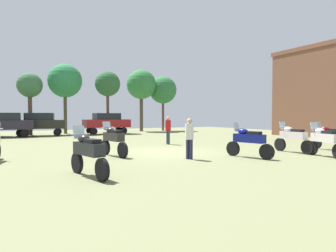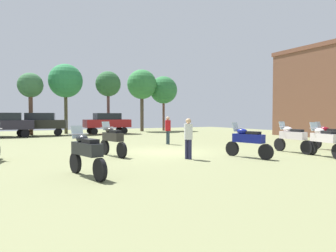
# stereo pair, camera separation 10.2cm
# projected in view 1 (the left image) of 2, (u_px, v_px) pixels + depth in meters

# --- Properties ---
(ground_plane) EXTENTS (44.00, 52.00, 0.02)m
(ground_plane) POSITION_uv_depth(u_px,v_px,m) (165.00, 152.00, 14.98)
(ground_plane) COLOR #71744D
(motorcycle_1) EXTENTS (0.62, 2.09, 1.45)m
(motorcycle_1) POSITION_uv_depth(u_px,v_px,m) (329.00, 136.00, 15.84)
(motorcycle_1) COLOR black
(motorcycle_1) RESTS_ON ground
(motorcycle_2) EXTENTS (0.73, 2.15, 1.48)m
(motorcycle_2) POSITION_uv_depth(u_px,v_px,m) (324.00, 140.00, 13.21)
(motorcycle_2) COLOR black
(motorcycle_2) RESTS_ON ground
(motorcycle_4) EXTENTS (0.62, 2.26, 1.48)m
(motorcycle_4) POSITION_uv_depth(u_px,v_px,m) (293.00, 137.00, 14.76)
(motorcycle_4) COLOR black
(motorcycle_4) RESTS_ON ground
(motorcycle_5) EXTENTS (0.73, 2.22, 1.47)m
(motorcycle_5) POSITION_uv_depth(u_px,v_px,m) (88.00, 152.00, 8.91)
(motorcycle_5) COLOR black
(motorcycle_5) RESTS_ON ground
(motorcycle_6) EXTENTS (0.77, 2.24, 1.48)m
(motorcycle_6) POSITION_uv_depth(u_px,v_px,m) (249.00, 140.00, 12.97)
(motorcycle_6) COLOR black
(motorcycle_6) RESTS_ON ground
(motorcycle_8) EXTENTS (0.71, 2.13, 1.51)m
(motorcycle_8) POSITION_uv_depth(u_px,v_px,m) (113.00, 139.00, 13.41)
(motorcycle_8) COLOR black
(motorcycle_8) RESTS_ON ground
(car_1) EXTENTS (4.31, 1.83, 2.00)m
(car_1) POSITION_uv_depth(u_px,v_px,m) (107.00, 122.00, 29.69)
(car_1) COLOR black
(car_1) RESTS_ON ground
(car_2) EXTENTS (4.43, 2.14, 2.00)m
(car_2) POSITION_uv_depth(u_px,v_px,m) (5.00, 123.00, 24.99)
(car_2) COLOR black
(car_2) RESTS_ON ground
(car_3) EXTENTS (4.57, 2.62, 2.00)m
(car_3) POSITION_uv_depth(u_px,v_px,m) (40.00, 122.00, 26.91)
(car_3) COLOR black
(car_3) RESTS_ON ground
(person_1) EXTENTS (0.44, 0.44, 1.66)m
(person_1) POSITION_uv_depth(u_px,v_px,m) (189.00, 135.00, 12.53)
(person_1) COLOR #242446
(person_1) RESTS_ON ground
(person_2) EXTENTS (0.35, 0.35, 1.71)m
(person_2) POSITION_uv_depth(u_px,v_px,m) (168.00, 128.00, 18.97)
(person_2) COLOR #25343D
(person_2) RESTS_ON ground
(tree_1) EXTENTS (2.54, 2.54, 6.25)m
(tree_1) POSITION_uv_depth(u_px,v_px,m) (108.00, 84.00, 31.17)
(tree_1) COLOR brown
(tree_1) RESTS_ON ground
(tree_2) EXTENTS (3.26, 3.26, 6.78)m
(tree_2) POSITION_uv_depth(u_px,v_px,m) (65.00, 81.00, 29.92)
(tree_2) COLOR #4D4931
(tree_2) RESTS_ON ground
(tree_4) EXTENTS (2.22, 2.22, 5.63)m
(tree_4) POSITION_uv_depth(u_px,v_px,m) (30.00, 86.00, 27.73)
(tree_4) COLOR brown
(tree_4) RESTS_ON ground
(tree_6) EXTENTS (3.30, 3.30, 6.93)m
(tree_6) POSITION_uv_depth(u_px,v_px,m) (141.00, 85.00, 34.61)
(tree_6) COLOR #4C4133
(tree_6) RESTS_ON ground
(tree_8) EXTENTS (3.17, 3.17, 6.34)m
(tree_8) POSITION_uv_depth(u_px,v_px,m) (163.00, 90.00, 35.95)
(tree_8) COLOR brown
(tree_8) RESTS_ON ground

